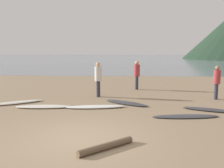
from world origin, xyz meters
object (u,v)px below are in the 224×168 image
Objects in this scene: surfboard_3 at (44,107)px; person_0 at (217,80)px; surfboard_2 at (17,103)px; person_1 at (98,77)px; driftwood_log at (106,146)px; surfboard_4 at (95,107)px; person_2 at (137,73)px; surfboard_6 at (186,116)px; surfboard_5 at (126,103)px; surfboard_7 at (209,110)px.

person_0 is (7.71, 2.11, 0.91)m from surfboard_3.
surfboard_3 reaches higher than surfboard_2.
person_1 reaches higher than surfboard_2.
driftwood_log is (-4.81, -6.08, -0.88)m from person_0.
person_2 is at bearing 59.35° from surfboard_4.
surfboard_3 is at bearing 162.53° from surfboard_6.
surfboard_5 is (3.40, 0.91, -0.01)m from surfboard_3.
surfboard_4 is 1.01× the size of surfboard_6.
surfboard_5 is 3.40m from surfboard_7.
surfboard_3 reaches higher than surfboard_5.
surfboard_6 is at bearing 107.39° from person_1.
surfboard_5 is 1.42× the size of driftwood_log.
person_2 is (-2.59, 4.94, 0.97)m from surfboard_7.
surfboard_2 is 0.95× the size of surfboard_6.
driftwood_log is at bearing 14.98° from person_2.
person_2 is (-3.66, 2.69, 0.06)m from person_0.
surfboard_4 is at bearing 0.34° from person_2.
person_2 reaches higher than surfboard_4.
surfboard_6 is at bearing 36.12° from person_2.
surfboard_5 is (4.84, 0.23, -0.00)m from surfboard_2.
surfboard_3 is 6.35m from person_2.
surfboard_2 is 6.37m from driftwood_log.
driftwood_log is (-2.58, -2.87, 0.05)m from surfboard_6.
driftwood_log is at bearing 70.61° from person_1.
person_1 is at bearing -44.34° from person_0.
surfboard_2 is 1.59m from surfboard_3.
surfboard_6 is 1.56× the size of driftwood_log.
surfboard_2 is 1.30× the size of person_2.
person_1 is (2.00, 2.41, 0.99)m from surfboard_3.
surfboard_3 is 1.06× the size of surfboard_5.
driftwood_log is at bearing -58.33° from surfboard_3.
person_0 is 7.81m from driftwood_log.
person_0 reaches higher than surfboard_3.
person_0 is (1.08, 2.25, 0.91)m from surfboard_7.
surfboard_2 reaches higher than surfboard_5.
surfboard_2 is 1.04× the size of surfboard_5.
surfboard_7 is (8.08, -0.82, -0.00)m from surfboard_2.
surfboard_4 is 4.51m from surfboard_7.
person_0 reaches higher than surfboard_4.
surfboard_2 is 0.93× the size of surfboard_4.
surfboard_3 is 4.92m from driftwood_log.
person_2 reaches higher than surfboard_5.
person_2 reaches higher than surfboard_3.
surfboard_3 is 5.60m from surfboard_6.
person_2 reaches higher than person_0.
surfboard_5 is 2.28m from person_1.
person_0 is at bearing 49.58° from surfboard_5.
person_2 reaches higher than surfboard_2.
person_1 reaches higher than surfboard_5.
surfboard_7 is 1.16× the size of person_2.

